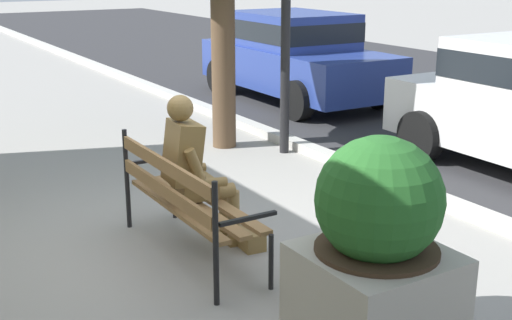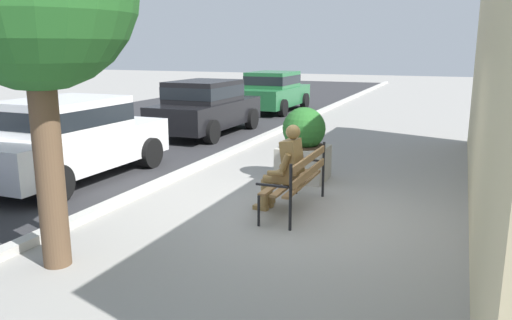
{
  "view_description": "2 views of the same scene",
  "coord_description": "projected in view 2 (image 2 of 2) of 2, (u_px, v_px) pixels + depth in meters",
  "views": [
    {
      "loc": [
        5.09,
        -2.1,
        2.41
      ],
      "look_at": [
        0.27,
        0.83,
        0.75
      ],
      "focal_mm": 47.27,
      "sensor_mm": 36.0,
      "label": 1
    },
    {
      "loc": [
        -6.95,
        -2.1,
        2.5
      ],
      "look_at": [
        0.27,
        0.83,
        0.75
      ],
      "focal_mm": 35.42,
      "sensor_mm": 36.0,
      "label": 2
    }
  ],
  "objects": [
    {
      "name": "ground_plane",
      "position": [
        300.0,
        217.0,
        7.6
      ],
      "size": [
        80.0,
        80.0,
        0.0
      ],
      "primitive_type": "plane",
      "color": "gray"
    },
    {
      "name": "curb_stone",
      "position": [
        138.0,
        192.0,
        8.65
      ],
      "size": [
        60.0,
        0.2,
        0.12
      ],
      "primitive_type": "cube",
      "color": "#B2AFA8",
      "rests_on": "ground"
    },
    {
      "name": "building_wall_behind",
      "position": [
        499.0,
        77.0,
        7.55
      ],
      "size": [
        12.0,
        0.5,
        4.13
      ],
      "primitive_type": "cube",
      "color": "#C6B78C",
      "rests_on": "ground"
    },
    {
      "name": "park_bench",
      "position": [
        299.0,
        177.0,
        7.77
      ],
      "size": [
        1.8,
        0.53,
        0.95
      ],
      "color": "olive",
      "rests_on": "ground"
    },
    {
      "name": "bronze_statue_seated",
      "position": [
        284.0,
        169.0,
        7.73
      ],
      "size": [
        0.68,
        0.77,
        1.37
      ],
      "color": "olive",
      "rests_on": "ground"
    },
    {
      "name": "concrete_planter",
      "position": [
        304.0,
        145.0,
        9.59
      ],
      "size": [
        0.89,
        0.89,
        1.4
      ],
      "color": "#A8A399",
      "rests_on": "ground"
    },
    {
      "name": "parked_car_white",
      "position": [
        69.0,
        136.0,
        9.58
      ],
      "size": [
        4.12,
        1.96,
        1.56
      ],
      "color": "silver",
      "rests_on": "ground"
    },
    {
      "name": "parked_car_black",
      "position": [
        206.0,
        106.0,
        14.6
      ],
      "size": [
        4.12,
        1.96,
        1.56
      ],
      "color": "black",
      "rests_on": "ground"
    },
    {
      "name": "parked_car_green",
      "position": [
        274.0,
        90.0,
        19.77
      ],
      "size": [
        4.12,
        1.96,
        1.56
      ],
      "color": "#236638",
      "rests_on": "ground"
    },
    {
      "name": "lamp_post",
      "position": [
        48.0,
        43.0,
        6.19
      ],
      "size": [
        0.32,
        0.32,
        3.9
      ],
      "color": "black",
      "rests_on": "ground"
    }
  ]
}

